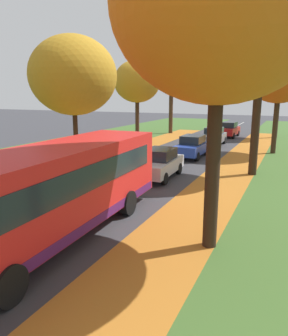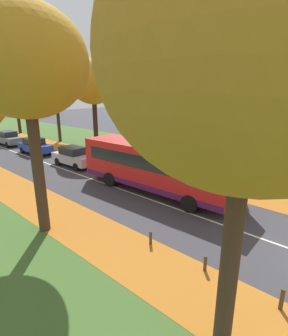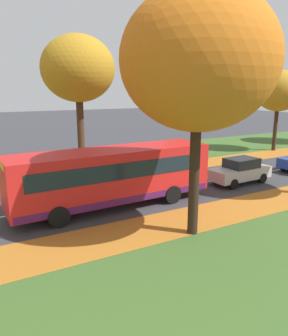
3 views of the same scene
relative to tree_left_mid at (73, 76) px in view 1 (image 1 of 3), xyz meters
name	(u,v)px [view 1 (image 1 of 3)]	position (x,y,z in m)	size (l,w,h in m)	color
grass_verge_left	(32,159)	(-3.43, -0.73, -5.79)	(12.00, 90.00, 0.01)	#3D6028
leaf_litter_left	(16,187)	(1.17, -6.73, -5.78)	(2.80, 60.00, 0.00)	#B26B23
leaf_litter_right	(193,215)	(10.37, -6.73, -5.78)	(2.80, 60.00, 0.00)	#B26B23
road_centre_line	(148,171)	(5.77, -0.73, -5.79)	(0.12, 80.00, 0.01)	silver
tree_left_mid	(73,76)	(0.00, 0.00, 0.00)	(5.81, 5.81, 8.42)	black
tree_left_far	(137,82)	(0.00, 9.72, -0.06)	(4.31, 4.31, 7.70)	#382619
tree_left_distant	(172,71)	(0.02, 18.91, 1.48)	(5.43, 5.43, 9.76)	#422D1E
tree_right_near	(220,3)	(11.59, -9.11, 1.13)	(5.94, 5.94, 9.62)	black
tree_right_mid	(261,50)	(11.64, 1.08, 1.13)	(4.79, 4.79, 9.13)	black
tree_right_far	(280,72)	(12.26, 9.23, 0.46)	(5.27, 5.27, 8.65)	#382619
tree_right_distant	(280,76)	(11.80, 19.65, 0.70)	(4.55, 4.55, 8.59)	black
bus	(54,188)	(6.98, -10.69, -4.09)	(2.90, 10.47, 2.98)	red
car_silver_lead	(159,163)	(6.95, -1.83, -4.98)	(1.90, 4.26, 1.62)	#B7BABF
car_blue_following	(192,146)	(6.86, 4.89, -4.98)	(1.79, 4.21, 1.62)	#233D9E
car_grey_third_in_line	(214,136)	(6.95, 11.51, -4.98)	(1.87, 4.24, 1.62)	slate
car_red_fourth_in_line	(229,129)	(7.08, 18.24, -4.98)	(1.90, 4.26, 1.62)	#B21919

